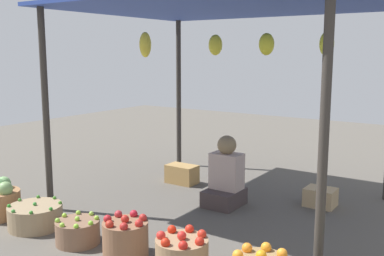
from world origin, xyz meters
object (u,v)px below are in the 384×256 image
at_px(vendor_person, 226,179).
at_px(wooden_crate_stacked_rear, 182,174).
at_px(basket_green_chilies, 35,216).
at_px(basket_limes, 78,232).
at_px(basket_red_apples, 125,238).
at_px(wooden_crate_near_vendor, 320,197).

bearing_deg(vendor_person, wooden_crate_stacked_rear, 154.40).
distance_m(basket_green_chilies, basket_limes, 0.62).
xyz_separation_m(basket_limes, basket_red_apples, (0.52, 0.05, 0.05)).
distance_m(basket_limes, wooden_crate_near_vendor, 2.62).
relative_size(basket_limes, basket_red_apples, 1.02).
distance_m(wooden_crate_near_vendor, wooden_crate_stacked_rear, 1.79).
height_order(basket_limes, wooden_crate_near_vendor, basket_limes).
xyz_separation_m(vendor_person, basket_limes, (-0.57, -1.63, -0.19)).
bearing_deg(basket_green_chilies, wooden_crate_near_vendor, 45.90).
xyz_separation_m(basket_green_chilies, basket_limes, (0.62, -0.03, -0.00)).
bearing_deg(basket_limes, vendor_person, 70.76).
bearing_deg(vendor_person, basket_limes, -109.24).
height_order(basket_red_apples, wooden_crate_stacked_rear, basket_red_apples).
height_order(vendor_person, wooden_crate_stacked_rear, vendor_person).
xyz_separation_m(basket_green_chilies, wooden_crate_stacked_rear, (0.30, 2.03, 0.01)).
height_order(basket_green_chilies, basket_red_apples, basket_red_apples).
distance_m(basket_green_chilies, basket_red_apples, 1.15).
height_order(basket_limes, wooden_crate_stacked_rear, basket_limes).
xyz_separation_m(vendor_person, wooden_crate_near_vendor, (0.89, 0.55, -0.20)).
xyz_separation_m(basket_green_chilies, basket_red_apples, (1.15, 0.02, 0.04)).
bearing_deg(wooden_crate_stacked_rear, vendor_person, -25.60).
bearing_deg(basket_red_apples, basket_limes, -174.70).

